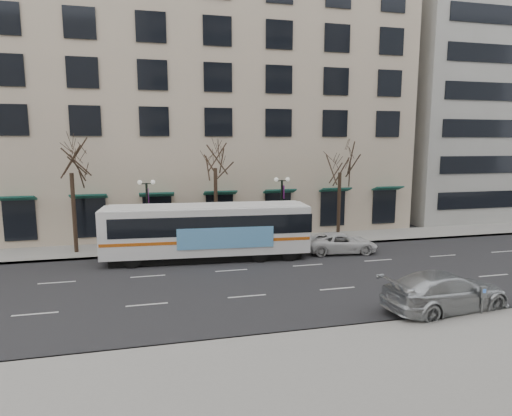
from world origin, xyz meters
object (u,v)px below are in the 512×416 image
object	(u,v)px
city_bus	(208,230)
lamp_post_left	(148,212)
tree_far_mid	(215,155)
lamp_post_right	(282,207)
tree_far_right	(340,160)
white_pickup	(342,243)
tree_far_left	(71,159)
silver_car	(445,291)
pay_station	(483,294)

from	to	relation	value
city_bus	lamp_post_left	bearing A→B (deg)	147.44
tree_far_mid	lamp_post_right	size ratio (longest dim) A/B	1.64
tree_far_right	white_pickup	distance (m)	7.15
tree_far_left	silver_car	world-z (taller)	tree_far_left
white_pickup	pay_station	world-z (taller)	pay_station
lamp_post_left	lamp_post_right	xyz separation A→B (m)	(10.00, 0.00, 0.00)
pay_station	tree_far_right	bearing A→B (deg)	96.70
lamp_post_left	lamp_post_right	distance (m)	10.00
tree_far_mid	tree_far_right	distance (m)	10.01
city_bus	tree_far_left	bearing A→B (deg)	162.40
lamp_post_right	city_bus	distance (m)	6.77
tree_far_left	city_bus	distance (m)	10.72
tree_far_right	city_bus	xyz separation A→B (m)	(-11.02, -3.53, -4.40)
tree_far_right	lamp_post_right	size ratio (longest dim) A/B	1.55
tree_far_right	pay_station	size ratio (longest dim) A/B	6.35
tree_far_mid	silver_car	size ratio (longest dim) A/B	1.36
lamp_post_left	silver_car	distance (m)	19.98
tree_far_mid	lamp_post_right	distance (m)	6.41
city_bus	lamp_post_right	bearing A→B (deg)	29.81
tree_far_mid	silver_car	world-z (taller)	tree_far_mid
lamp_post_right	city_bus	bearing A→B (deg)	-154.06
pay_station	tree_far_left	bearing A→B (deg)	148.30
tree_far_left	silver_car	bearing A→B (deg)	-38.73
tree_far_mid	white_pickup	world-z (taller)	tree_far_mid
tree_far_left	tree_far_right	bearing A→B (deg)	0.00
lamp_post_right	city_bus	size ratio (longest dim) A/B	0.38
white_pickup	pay_station	size ratio (longest dim) A/B	3.97
city_bus	pay_station	distance (m)	16.61
lamp_post_left	white_pickup	xyz separation A→B (m)	(13.46, -3.40, -2.24)
lamp_post_right	tree_far_mid	bearing A→B (deg)	173.17
tree_far_right	pay_station	world-z (taller)	tree_far_right
tree_far_left	silver_car	distance (m)	24.66
tree_far_right	tree_far_mid	bearing A→B (deg)	180.00
white_pickup	tree_far_left	bearing A→B (deg)	84.72
tree_far_left	tree_far_right	size ratio (longest dim) A/B	1.03
tree_far_right	city_bus	distance (m)	12.38
silver_car	white_pickup	size ratio (longest dim) A/B	1.25
tree_far_right	white_pickup	bearing A→B (deg)	-110.94
tree_far_mid	city_bus	bearing A→B (deg)	-106.10
lamp_post_right	silver_car	xyz separation A→B (m)	(3.69, -14.40, -2.03)
silver_car	tree_far_right	bearing A→B (deg)	-11.80
city_bus	silver_car	bearing A→B (deg)	-45.83
pay_station	tree_far_mid	bearing A→B (deg)	128.74
lamp_post_left	pay_station	xyz separation A→B (m)	(14.79, -15.50, -1.87)
white_pickup	pay_station	xyz separation A→B (m)	(1.33, -12.10, 0.37)
tree_far_left	white_pickup	xyz separation A→B (m)	(18.47, -4.00, -6.00)
lamp_post_right	tree_far_left	bearing A→B (deg)	177.71
tree_far_right	city_bus	size ratio (longest dim) A/B	0.58
silver_car	lamp_post_right	bearing A→B (deg)	7.53
silver_car	tree_far_left	bearing A→B (deg)	44.41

